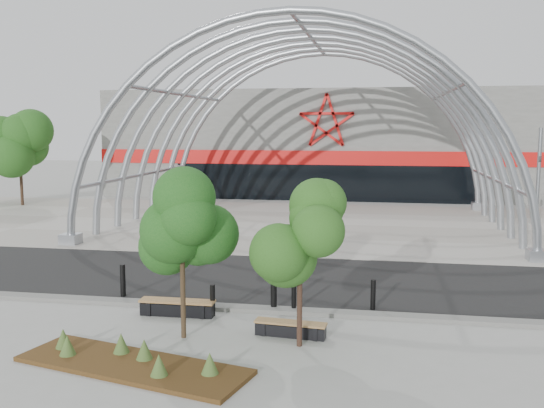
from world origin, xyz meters
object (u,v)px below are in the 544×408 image
(bench_0, at_px, (177,308))
(street_tree_0, at_px, (182,226))
(street_tree_1, at_px, (300,235))
(bollard_2, at_px, (274,291))
(signal_pole, at_px, (537,191))
(bench_1, at_px, (290,329))

(bench_0, bearing_deg, street_tree_0, -66.22)
(street_tree_1, bearing_deg, bollard_2, 112.22)
(street_tree_1, height_order, bollard_2, street_tree_1)
(street_tree_0, xyz_separation_m, bench_0, (-0.75, 1.71, -2.65))
(street_tree_0, relative_size, street_tree_1, 1.04)
(street_tree_0, distance_m, street_tree_1, 2.99)
(street_tree_0, bearing_deg, bench_0, 113.78)
(street_tree_0, xyz_separation_m, street_tree_1, (2.98, -0.08, -0.11))
(signal_pole, distance_m, bench_1, 13.83)
(signal_pole, xyz_separation_m, bench_0, (-11.81, -9.54, -2.54))
(street_tree_1, distance_m, bench_1, 2.67)
(street_tree_1, relative_size, bollard_2, 3.40)
(street_tree_1, bearing_deg, bench_1, 116.25)
(signal_pole, distance_m, bench_0, 15.39)
(bench_0, xyz_separation_m, bollard_2, (2.62, 0.95, 0.35))
(bench_0, height_order, bollard_2, bollard_2)
(signal_pole, distance_m, street_tree_0, 15.77)
(street_tree_0, bearing_deg, bollard_2, 54.91)
(street_tree_0, relative_size, bollard_2, 3.53)
(bench_0, bearing_deg, signal_pole, 38.92)
(bench_1, bearing_deg, street_tree_0, -168.21)
(street_tree_0, height_order, bench_1, street_tree_0)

